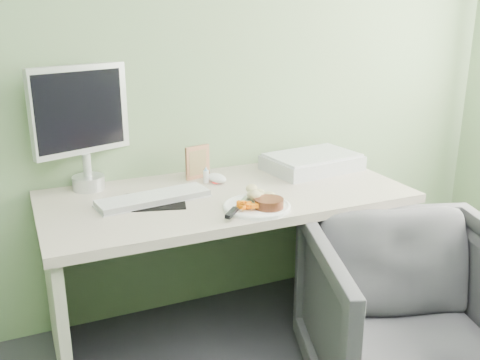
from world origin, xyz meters
name	(u,v)px	position (x,y,z in m)	size (l,w,h in m)	color
wall_back	(195,44)	(0.00, 2.00, 1.35)	(3.50, 3.50, 0.00)	#71865E
desk	(226,230)	(0.00, 1.62, 0.55)	(1.60, 0.75, 0.73)	#BFB1A0
plate	(257,207)	(0.04, 1.39, 0.74)	(0.28, 0.28, 0.01)	white
steak	(269,203)	(0.07, 1.34, 0.76)	(0.12, 0.12, 0.04)	black
potato_pile	(258,194)	(0.07, 1.44, 0.78)	(0.11, 0.08, 0.06)	#A28D4F
carrot_heap	(246,204)	(-0.02, 1.36, 0.77)	(0.07, 0.06, 0.05)	#FF6A05
steak_knife	(235,210)	(-0.07, 1.35, 0.76)	(0.18, 0.20, 0.02)	silver
mousepad	(155,201)	(-0.32, 1.63, 0.73)	(0.25, 0.22, 0.00)	black
keyboard	(154,197)	(-0.32, 1.64, 0.75)	(0.48, 0.14, 0.02)	white
computer_mouse	(217,178)	(0.02, 1.78, 0.75)	(0.07, 0.12, 0.04)	white
photo_frame	(198,162)	(-0.04, 1.87, 0.81)	(0.13, 0.01, 0.16)	#906043
eyedrop_bottle	(206,175)	(-0.03, 1.80, 0.77)	(0.03, 0.03, 0.08)	white
scanner	(312,163)	(0.53, 1.78, 0.77)	(0.45, 0.30, 0.07)	#AFB1B6
monitor	(82,121)	(-0.55, 1.94, 1.04)	(0.45, 0.19, 0.55)	silver
desk_chair	(412,321)	(0.49, 0.92, 0.36)	(0.77, 0.79, 0.72)	#333237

